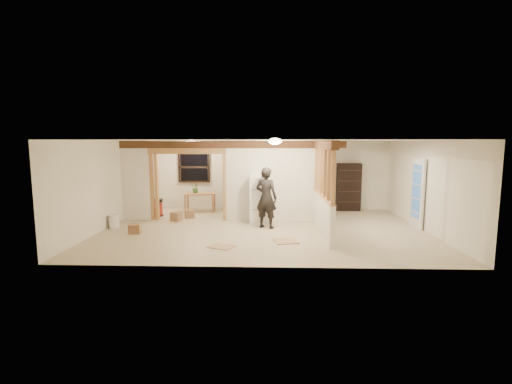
{
  "coord_description": "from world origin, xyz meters",
  "views": [
    {
      "loc": [
        0.13,
        -10.3,
        2.44
      ],
      "look_at": [
        -0.23,
        0.4,
        1.01
      ],
      "focal_mm": 26.0,
      "sensor_mm": 36.0,
      "label": 1
    }
  ],
  "objects_px": {
    "refrigerator": "(260,199)",
    "woman": "(266,198)",
    "shop_vac": "(156,208)",
    "bookshelf": "(349,187)",
    "work_table": "(200,202)"
  },
  "relations": [
    {
      "from": "work_table",
      "to": "shop_vac",
      "type": "relative_size",
      "value": 1.78
    },
    {
      "from": "woman",
      "to": "refrigerator",
      "type": "bearing_deg",
      "value": -48.9
    },
    {
      "from": "woman",
      "to": "bookshelf",
      "type": "bearing_deg",
      "value": -111.4
    },
    {
      "from": "refrigerator",
      "to": "woman",
      "type": "height_order",
      "value": "woman"
    },
    {
      "from": "refrigerator",
      "to": "work_table",
      "type": "relative_size",
      "value": 1.37
    },
    {
      "from": "refrigerator",
      "to": "work_table",
      "type": "height_order",
      "value": "refrigerator"
    },
    {
      "from": "woman",
      "to": "bookshelf",
      "type": "distance_m",
      "value": 4.11
    },
    {
      "from": "shop_vac",
      "to": "woman",
      "type": "bearing_deg",
      "value": -23.04
    },
    {
      "from": "shop_vac",
      "to": "refrigerator",
      "type": "bearing_deg",
      "value": -14.27
    },
    {
      "from": "woman",
      "to": "shop_vac",
      "type": "bearing_deg",
      "value": 1.37
    },
    {
      "from": "work_table",
      "to": "bookshelf",
      "type": "xyz_separation_m",
      "value": [
        5.32,
        0.41,
        0.52
      ]
    },
    {
      "from": "shop_vac",
      "to": "bookshelf",
      "type": "bearing_deg",
      "value": 11.17
    },
    {
      "from": "work_table",
      "to": "refrigerator",
      "type": "bearing_deg",
      "value": -51.33
    },
    {
      "from": "refrigerator",
      "to": "woman",
      "type": "bearing_deg",
      "value": -73.31
    },
    {
      "from": "shop_vac",
      "to": "bookshelf",
      "type": "relative_size",
      "value": 0.35
    }
  ]
}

